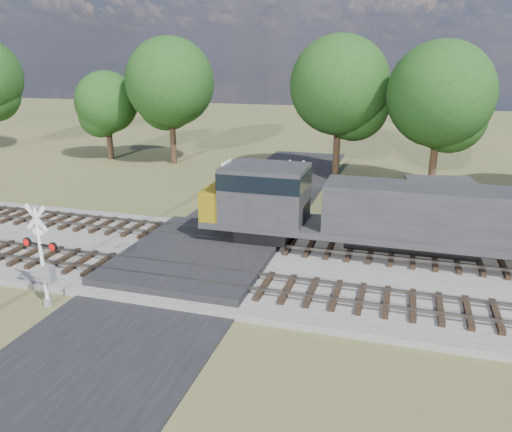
% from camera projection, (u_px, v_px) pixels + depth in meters
% --- Properties ---
extents(ground, '(160.00, 160.00, 0.00)m').
position_uv_depth(ground, '(196.00, 265.00, 24.05)').
color(ground, '#454B28').
rests_on(ground, ground).
extents(ballast_bed, '(140.00, 10.00, 0.30)m').
position_uv_depth(ballast_bed, '(412.00, 284.00, 21.75)').
color(ballast_bed, gray).
rests_on(ballast_bed, ground).
extents(road, '(7.00, 60.00, 0.08)m').
position_uv_depth(road, '(196.00, 264.00, 24.03)').
color(road, black).
rests_on(road, ground).
extents(crossing_panel, '(7.00, 9.00, 0.62)m').
position_uv_depth(crossing_panel, '(200.00, 255.00, 24.41)').
color(crossing_panel, '#262628').
rests_on(crossing_panel, ground).
extents(track_near, '(140.00, 2.60, 0.33)m').
position_uv_depth(track_near, '(245.00, 283.00, 21.25)').
color(track_near, black).
rests_on(track_near, ballast_bed).
extents(track_far, '(140.00, 2.60, 0.33)m').
position_uv_depth(track_far, '(274.00, 242.00, 25.81)').
color(track_far, black).
rests_on(track_far, ballast_bed).
extents(crossing_signal_near, '(1.72, 0.40, 4.26)m').
position_uv_depth(crossing_signal_near, '(44.00, 265.00, 19.62)').
color(crossing_signal_near, silver).
rests_on(crossing_signal_near, ground).
extents(crossing_signal_far, '(1.65, 0.36, 4.09)m').
position_uv_depth(crossing_signal_far, '(294.00, 201.00, 28.54)').
color(crossing_signal_far, silver).
rests_on(crossing_signal_far, ground).
extents(equipment_shed, '(4.51, 4.51, 2.63)m').
position_uv_depth(equipment_shed, '(442.00, 204.00, 29.23)').
color(equipment_shed, '#472C1E').
rests_on(equipment_shed, ground).
extents(treeline, '(85.45, 11.90, 11.57)m').
position_uv_depth(treeline, '(362.00, 90.00, 39.41)').
color(treeline, black).
rests_on(treeline, ground).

